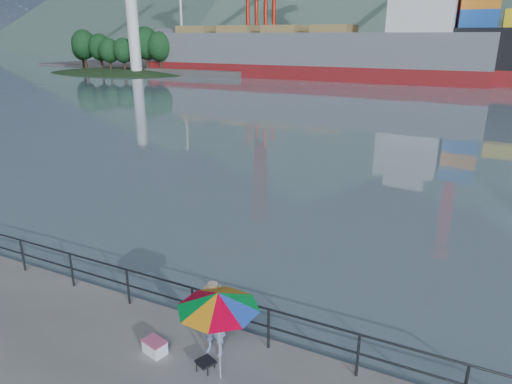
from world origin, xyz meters
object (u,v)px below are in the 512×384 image
beach_umbrella (218,301)px  fisherman (214,322)px  bulk_carrier (315,52)px  cooler_bag (155,347)px

beach_umbrella → fisherman: bearing=129.0°
fisherman → bulk_carrier: 71.48m
bulk_carrier → cooler_bag: bearing=-73.2°
beach_umbrella → bulk_carrier: 72.22m
bulk_carrier → beach_umbrella: bearing=-72.0°
beach_umbrella → bulk_carrier: (-22.36, 68.63, 2.20)m
fisherman → beach_umbrella: 1.33m
beach_umbrella → bulk_carrier: bulk_carrier is taller
cooler_bag → bulk_carrier: bulk_carrier is taller
cooler_bag → fisherman: bearing=41.4°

